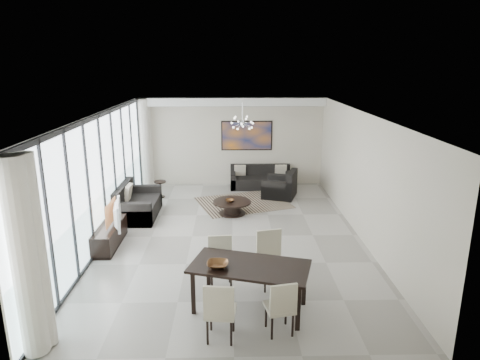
{
  "coord_description": "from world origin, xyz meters",
  "views": [
    {
      "loc": [
        -0.03,
        -9.43,
        4.0
      ],
      "look_at": [
        0.19,
        0.48,
        1.25
      ],
      "focal_mm": 32.0,
      "sensor_mm": 36.0,
      "label": 1
    }
  ],
  "objects_px": {
    "coffee_table": "(232,207)",
    "sofa_main": "(261,180)",
    "tv_console": "(110,235)",
    "dining_table": "(250,270)",
    "television": "(114,214)"
  },
  "relations": [
    {
      "from": "sofa_main",
      "to": "television",
      "type": "xyz_separation_m",
      "value": [
        -3.55,
        -4.6,
        0.52
      ]
    },
    {
      "from": "television",
      "to": "dining_table",
      "type": "xyz_separation_m",
      "value": [
        2.87,
        -2.57,
        -0.05
      ]
    },
    {
      "from": "coffee_table",
      "to": "dining_table",
      "type": "xyz_separation_m",
      "value": [
        0.27,
        -4.64,
        0.51
      ]
    },
    {
      "from": "tv_console",
      "to": "coffee_table",
      "type": "bearing_deg",
      "value": 36.16
    },
    {
      "from": "sofa_main",
      "to": "tv_console",
      "type": "distance_m",
      "value": 5.86
    },
    {
      "from": "coffee_table",
      "to": "sofa_main",
      "type": "bearing_deg",
      "value": 69.43
    },
    {
      "from": "television",
      "to": "tv_console",
      "type": "bearing_deg",
      "value": 57.15
    },
    {
      "from": "sofa_main",
      "to": "dining_table",
      "type": "bearing_deg",
      "value": -95.37
    },
    {
      "from": "tv_console",
      "to": "television",
      "type": "height_order",
      "value": "television"
    },
    {
      "from": "dining_table",
      "to": "tv_console",
      "type": "bearing_deg",
      "value": 139.1
    },
    {
      "from": "coffee_table",
      "to": "dining_table",
      "type": "distance_m",
      "value": 4.68
    },
    {
      "from": "television",
      "to": "dining_table",
      "type": "distance_m",
      "value": 3.85
    },
    {
      "from": "coffee_table",
      "to": "tv_console",
      "type": "relative_size",
      "value": 0.67
    },
    {
      "from": "tv_console",
      "to": "dining_table",
      "type": "relative_size",
      "value": 0.73
    },
    {
      "from": "sofa_main",
      "to": "tv_console",
      "type": "height_order",
      "value": "sofa_main"
    }
  ]
}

